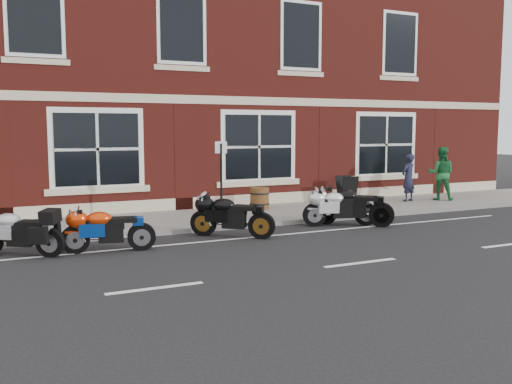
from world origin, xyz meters
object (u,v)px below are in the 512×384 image
Objects in this scene: moto_touring_silver at (17,230)px; barrel_planter at (260,198)px; moto_sport_black at (231,215)px; moto_sport_silver at (338,206)px; pedestrian_right at (441,173)px; moto_naked_black at (352,205)px; parking_sign at (221,177)px; a_board_sign at (347,189)px; moto_sport_red at (107,228)px; pedestrian_left at (408,178)px.

moto_touring_silver is 7.58m from barrel_planter.
moto_sport_black is 0.85× the size of moto_sport_silver.
pedestrian_right is 2.75× the size of barrel_planter.
moto_naked_black is 3.53m from parking_sign.
a_board_sign is 5.74m from parking_sign.
moto_sport_red is at bearing 138.21° from moto_naked_black.
pedestrian_left is at bearing -42.26° from moto_sport_silver.
moto_touring_silver is at bearing 53.66° from pedestrian_right.
moto_naked_black is 5.83m from pedestrian_right.
moto_sport_silver is at bearing 2.04° from parking_sign.
moto_sport_silver is at bearing -72.39° from moto_sport_red.
pedestrian_left is at bearing -13.98° from moto_naked_black.
moto_naked_black is (8.15, 0.07, 0.03)m from moto_touring_silver.
moto_touring_silver is at bearing 134.32° from moto_naked_black.
moto_sport_silver is 1.07× the size of pedestrian_right.
moto_touring_silver is 2.52× the size of barrel_planter.
pedestrian_right is at bearing -22.23° from moto_naked_black.
parking_sign reaches higher than moto_sport_silver.
parking_sign is (0.22, 1.12, 0.80)m from moto_sport_black.
moto_sport_silver is at bearing -53.39° from moto_touring_silver.
moto_sport_black is at bearing 112.87° from moto_sport_silver.
pedestrian_right reaches higher than pedestrian_left.
a_board_sign reaches higher than moto_naked_black.
moto_sport_silver is 0.36m from moto_naked_black.
moto_naked_black is at bearing 16.59° from pedestrian_left.
moto_sport_silver is 2.93× the size of barrel_planter.
moto_sport_silver is 6.11m from pedestrian_right.
moto_touring_silver is 1.85× the size of a_board_sign.
barrel_planter is at bearing -172.60° from a_board_sign.
moto_sport_silver is 3.04m from barrel_planter.
moto_naked_black reaches higher than moto_sport_red.
pedestrian_left is at bearing -8.51° from a_board_sign.
a_board_sign is at bearing -19.30° from moto_sport_silver.
a_board_sign is at bearing -18.79° from moto_sport_black.
moto_sport_black is 3.18m from moto_sport_silver.
moto_sport_red is 1.17× the size of moto_naked_black.
pedestrian_left reaches higher than moto_sport_silver.
moto_sport_silver is at bearing -122.04° from a_board_sign.
moto_sport_black is at bearing 59.18° from pedestrian_right.
pedestrian_right reaches higher than moto_sport_red.
pedestrian_left reaches higher than a_board_sign.
barrel_planter is (-1.23, 3.02, -0.10)m from moto_naked_black.
moto_touring_silver is 12.51m from pedestrian_left.
moto_sport_black is (4.64, -0.06, 0.01)m from moto_touring_silver.
pedestrian_right is at bearing -44.44° from moto_touring_silver.
moto_touring_silver is at bearing 109.92° from moto_sport_silver.
moto_sport_red is at bearing 0.60° from pedestrian_left.
moto_sport_black is at bearing 135.96° from moto_naked_black.
moto_sport_red is 2.12× the size of a_board_sign.
moto_sport_silver is at bearing 13.51° from pedestrian_left.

